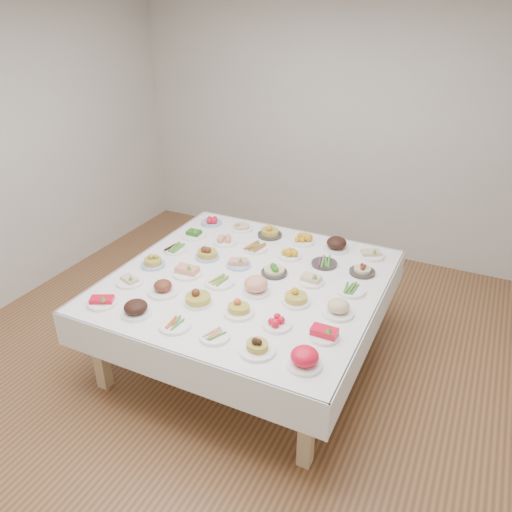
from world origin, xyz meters
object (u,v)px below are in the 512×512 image
at_px(dish_18, 175,248).
at_px(dish_35, 371,253).
at_px(dish_0, 102,299).
at_px(display_table, 248,286).

height_order(dish_18, dish_35, dish_35).
xyz_separation_m(dish_0, dish_35, (1.56, 1.58, -0.00)).
distance_m(dish_18, dish_35, 1.69).
height_order(display_table, dish_35, dish_35).
distance_m(dish_0, dish_35, 2.22).
bearing_deg(display_table, dish_0, -134.78).
distance_m(display_table, dish_18, 0.81).
bearing_deg(dish_0, display_table, 45.22).
height_order(dish_0, dish_35, same).
height_order(display_table, dish_18, dish_18).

